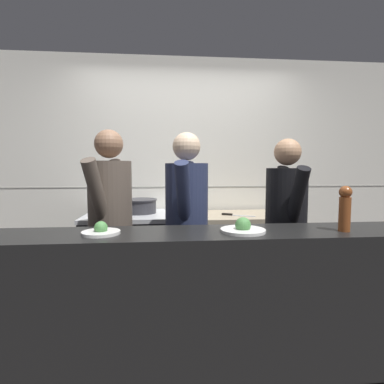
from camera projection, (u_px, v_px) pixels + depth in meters
ground_plane at (201, 362)px, 2.11m from camera, size 14.00×14.00×0.00m
wall_back_tiled at (186, 174)px, 3.44m from camera, size 8.00×0.06×2.60m
oven_range at (138, 257)px, 3.06m from camera, size 1.03×0.71×0.90m
prep_counter at (239, 256)px, 3.16m from camera, size 1.03×0.65×0.89m
pass_counter at (206, 310)px, 1.87m from camera, size 2.73×0.45×0.98m
stock_pot at (140, 206)px, 3.07m from camera, size 0.35×0.35×0.14m
chefs_knife at (235, 215)px, 3.03m from camera, size 0.32×0.18×0.02m
plated_dish_main at (101, 231)px, 1.76m from camera, size 0.22×0.22×0.08m
plated_dish_appetiser at (243, 228)px, 1.82m from camera, size 0.27×0.27×0.10m
pepper_mill at (345, 208)px, 1.83m from camera, size 0.08×0.08×0.28m
chef_head_cook at (111, 224)px, 2.36m from camera, size 0.42×0.72×1.66m
chef_sous at (187, 226)px, 2.36m from camera, size 0.39×0.72×1.64m
chef_line at (286, 227)px, 2.41m from camera, size 0.33×0.70×1.60m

